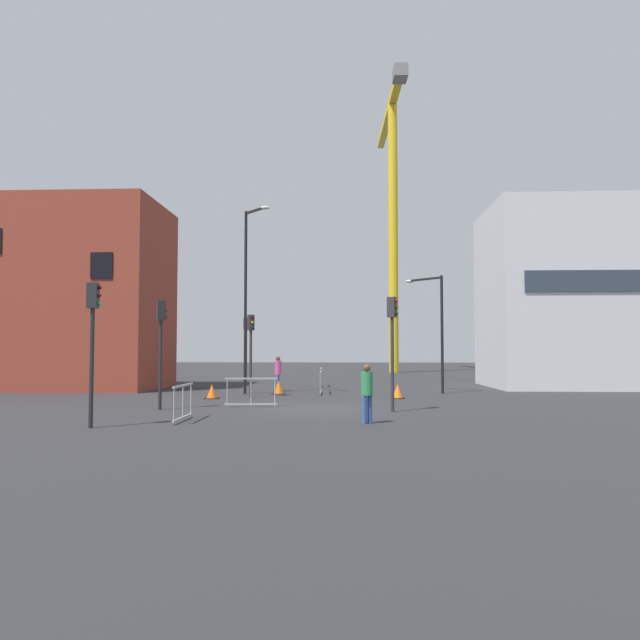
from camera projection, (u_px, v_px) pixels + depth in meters
ground at (315, 408)px, 21.75m from camera, size 160.00×160.00×0.00m
brick_building at (76, 296)px, 33.05m from camera, size 9.41×6.70×10.10m
office_block at (596, 297)px, 34.22m from camera, size 12.15×7.65×10.24m
construction_crane at (392, 190)px, 57.77m from camera, size 1.71×19.16×26.48m
streetlamp_tall at (248, 287)px, 29.01m from camera, size 1.39×1.39×8.87m
streetlamp_short at (436, 320)px, 29.62m from camera, size 1.69×1.60×5.76m
traffic_light_island at (392, 334)px, 20.66m from camera, size 0.39×0.35×3.93m
traffic_light_verge at (251, 341)px, 26.85m from camera, size 0.35×0.39×3.68m
traffic_light_median at (93, 330)px, 16.38m from camera, size 0.38×0.26×3.94m
traffic_light_crosswalk at (161, 336)px, 21.40m from camera, size 0.39×0.34×3.86m
traffic_light_near at (246, 340)px, 37.66m from camera, size 0.38×0.35×4.11m
pedestrian_walking at (278, 371)px, 30.90m from camera, size 0.34×0.34×1.79m
pedestrian_waiting at (367, 389)px, 17.29m from camera, size 0.34×0.34×1.70m
safety_barrier_front at (183, 402)px, 17.88m from camera, size 0.06×2.04×1.08m
safety_barrier_rear at (251, 392)px, 22.31m from camera, size 1.95×0.24×1.08m
safety_barrier_right_run at (321, 377)px, 34.44m from camera, size 0.16×2.23×1.08m
safety_barrier_left_run at (321, 382)px, 29.03m from camera, size 0.13×2.59×1.08m
traffic_cone_by_barrier at (212, 392)px, 26.12m from camera, size 0.61×0.61×0.62m
traffic_cone_orange at (398, 392)px, 26.26m from camera, size 0.61×0.61×0.62m
traffic_cone_on_verge at (279, 388)px, 28.78m from camera, size 0.63×0.63×0.64m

